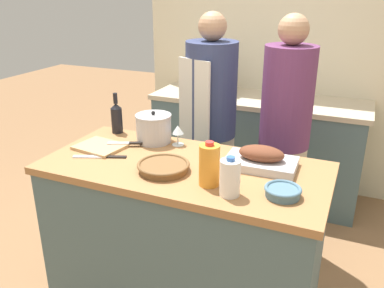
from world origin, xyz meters
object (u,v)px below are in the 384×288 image
(condiment_bottle_tall, at_px, (210,80))
(person_cook_aproned, at_px, (210,119))
(wine_bottle_green, at_px, (117,117))
(knife_chef, at_px, (102,157))
(roasting_pan, at_px, (261,159))
(wine_glass_left, at_px, (178,131))
(person_cook_guest, at_px, (285,128))
(wicker_basket, at_px, (163,167))
(mixing_bowl, at_px, (283,191))
(stand_mixer, at_px, (221,78))
(stock_pot, at_px, (154,128))
(milk_jug, at_px, (230,178))
(cutting_board, at_px, (100,147))
(condiment_bottle_extra, at_px, (292,85))
(condiment_bottle_short, at_px, (207,88))
(juice_jug, at_px, (209,165))
(knife_paring, at_px, (126,143))

(condiment_bottle_tall, bearing_deg, person_cook_aproned, -68.65)
(wine_bottle_green, height_order, knife_chef, wine_bottle_green)
(roasting_pan, height_order, wine_glass_left, wine_glass_left)
(wine_bottle_green, xyz_separation_m, person_cook_guest, (0.97, 0.51, -0.11))
(knife_chef, height_order, condiment_bottle_tall, condiment_bottle_tall)
(wicker_basket, relative_size, wine_bottle_green, 1.04)
(condiment_bottle_tall, xyz_separation_m, person_cook_aproned, (0.36, -0.91, -0.07))
(mixing_bowl, bearing_deg, stand_mixer, 117.86)
(wine_bottle_green, bearing_deg, stock_pot, -9.77)
(condiment_bottle_tall, bearing_deg, milk_jug, -66.52)
(cutting_board, bearing_deg, person_cook_guest, 40.54)
(milk_jug, relative_size, person_cook_guest, 0.11)
(wine_bottle_green, bearing_deg, person_cook_guest, 27.73)
(condiment_bottle_extra, bearing_deg, stand_mixer, -165.31)
(condiment_bottle_short, bearing_deg, person_cook_guest, -36.96)
(person_cook_aproned, bearing_deg, condiment_bottle_short, 135.66)
(stand_mixer, height_order, person_cook_aproned, person_cook_aproned)
(stand_mixer, relative_size, condiment_bottle_extra, 1.62)
(cutting_board, distance_m, knife_chef, 0.14)
(condiment_bottle_short, bearing_deg, knife_chef, -91.55)
(condiment_bottle_short, bearing_deg, condiment_bottle_tall, 106.70)
(juice_jug, bearing_deg, knife_chef, 173.99)
(condiment_bottle_tall, bearing_deg, wine_bottle_green, -93.66)
(wicker_basket, xyz_separation_m, stand_mixer, (-0.28, 1.66, 0.10))
(condiment_bottle_tall, bearing_deg, stock_pot, -82.11)
(knife_chef, relative_size, condiment_bottle_tall, 1.68)
(knife_paring, height_order, condiment_bottle_short, condiment_bottle_short)
(stock_pot, xyz_separation_m, condiment_bottle_short, (-0.11, 1.16, -0.02))
(wine_glass_left, distance_m, person_cook_guest, 0.77)
(knife_chef, relative_size, person_cook_aproned, 0.17)
(juice_jug, distance_m, condiment_bottle_tall, 2.00)
(wine_bottle_green, bearing_deg, stand_mixer, 78.41)
(person_cook_guest, bearing_deg, condiment_bottle_extra, 119.38)
(condiment_bottle_tall, bearing_deg, mixing_bowl, -60.10)
(roasting_pan, relative_size, wine_bottle_green, 1.43)
(condiment_bottle_short, height_order, condiment_bottle_extra, condiment_bottle_extra)
(wicker_basket, relative_size, condiment_bottle_short, 1.55)
(mixing_bowl, bearing_deg, person_cook_aproned, 127.02)
(roasting_pan, bearing_deg, stock_pot, 171.06)
(person_cook_aproned, bearing_deg, wine_bottle_green, -109.30)
(cutting_board, bearing_deg, knife_paring, 34.62)
(milk_jug, height_order, person_cook_guest, person_cook_guest)
(knife_paring, bearing_deg, condiment_bottle_short, 89.93)
(wine_glass_left, distance_m, stand_mixer, 1.32)
(stock_pot, xyz_separation_m, condiment_bottle_tall, (-0.20, 1.47, -0.02))
(knife_chef, bearing_deg, juice_jug, -6.01)
(wicker_basket, bearing_deg, stock_pot, 124.78)
(wicker_basket, bearing_deg, knife_chef, 177.00)
(cutting_board, height_order, stand_mixer, stand_mixer)
(milk_jug, distance_m, condiment_bottle_extra, 1.93)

